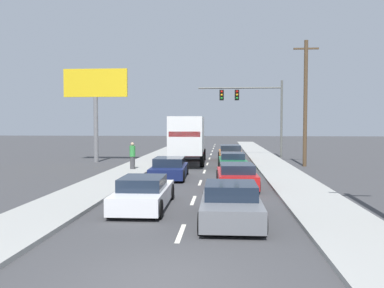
# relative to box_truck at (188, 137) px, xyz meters

# --- Properties ---
(ground_plane) EXTENTS (140.00, 140.00, 0.00)m
(ground_plane) POSITION_rel_box_truck_xyz_m (1.48, 1.35, -2.08)
(ground_plane) COLOR #3D3D3F
(sidewalk_right) EXTENTS (2.60, 80.00, 0.14)m
(sidewalk_right) POSITION_rel_box_truck_xyz_m (6.32, -3.65, -2.01)
(sidewalk_right) COLOR #9E9E99
(sidewalk_right) RESTS_ON ground_plane
(sidewalk_left) EXTENTS (2.60, 80.00, 0.14)m
(sidewalk_left) POSITION_rel_box_truck_xyz_m (-3.37, -3.65, -2.01)
(sidewalk_left) COLOR #9E9E99
(sidewalk_left) RESTS_ON ground_plane
(lane_markings) EXTENTS (0.14, 62.00, 0.01)m
(lane_markings) POSITION_rel_box_truck_xyz_m (1.48, -0.00, -2.07)
(lane_markings) COLOR silver
(lane_markings) RESTS_ON ground_plane
(box_truck) EXTENTS (2.72, 9.09, 3.62)m
(box_truck) POSITION_rel_box_truck_xyz_m (0.00, 0.00, 0.00)
(box_truck) COLOR white
(box_truck) RESTS_ON ground_plane
(car_navy) EXTENTS (2.07, 4.49, 1.19)m
(car_navy) POSITION_rel_box_truck_xyz_m (-0.39, -8.34, -1.52)
(car_navy) COLOR #141E4C
(car_navy) RESTS_ON ground_plane
(car_white) EXTENTS (1.88, 4.55, 1.19)m
(car_white) POSITION_rel_box_truck_xyz_m (-0.25, -16.65, -1.53)
(car_white) COLOR white
(car_white) RESTS_ON ground_plane
(car_orange) EXTENTS (2.10, 4.71, 1.32)m
(car_orange) POSITION_rel_box_truck_xyz_m (3.29, 3.06, -1.46)
(car_orange) COLOR orange
(car_orange) RESTS_ON ground_plane
(car_green) EXTENTS (1.98, 4.35, 1.16)m
(car_green) POSITION_rel_box_truck_xyz_m (3.31, -3.75, -1.53)
(car_green) COLOR #196B38
(car_green) RESTS_ON ground_plane
(car_red) EXTENTS (2.03, 4.54, 1.19)m
(car_red) POSITION_rel_box_truck_xyz_m (3.34, -11.43, -1.52)
(car_red) COLOR red
(car_red) RESTS_ON ground_plane
(car_gray) EXTENTS (1.96, 4.45, 1.24)m
(car_gray) POSITION_rel_box_truck_xyz_m (2.93, -18.44, -1.51)
(car_gray) COLOR slate
(car_gray) RESTS_ON ground_plane
(traffic_signal_mast) EXTENTS (7.77, 0.69, 7.08)m
(traffic_signal_mast) POSITION_rel_box_truck_xyz_m (4.90, 6.57, 3.10)
(traffic_signal_mast) COLOR #595B56
(traffic_signal_mast) RESTS_ON ground_plane
(utility_pole_mid) EXTENTS (1.80, 0.28, 9.14)m
(utility_pole_mid) POSITION_rel_box_truck_xyz_m (8.64, -1.19, 2.63)
(utility_pole_mid) COLOR brown
(utility_pole_mid) RESTS_ON ground_plane
(roadside_billboard) EXTENTS (5.21, 0.36, 7.54)m
(roadside_billboard) POSITION_rel_box_truck_xyz_m (-7.60, 0.93, 3.48)
(roadside_billboard) COLOR slate
(roadside_billboard) RESTS_ON ground_plane
(pedestrian_near_corner) EXTENTS (0.38, 0.38, 1.76)m
(pedestrian_near_corner) POSITION_rel_box_truck_xyz_m (-3.27, -5.06, -1.06)
(pedestrian_near_corner) COLOR #3F3F42
(pedestrian_near_corner) RESTS_ON sidewalk_left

